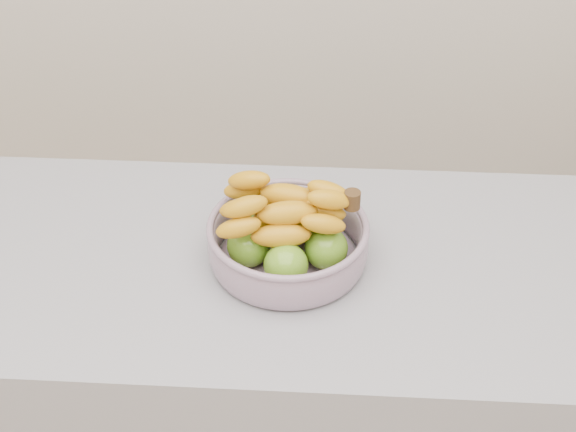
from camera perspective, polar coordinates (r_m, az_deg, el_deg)
name	(u,v)px	position (r m, az deg, el deg)	size (l,w,h in m)	color
counter	(270,419)	(1.77, -1.28, -14.23)	(2.00, 0.60, 0.90)	gray
fruit_bowl	(288,238)	(1.40, -0.02, -1.55)	(0.28, 0.28, 0.15)	#A7B4C8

